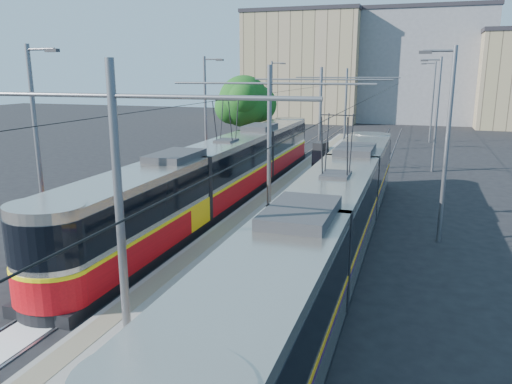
% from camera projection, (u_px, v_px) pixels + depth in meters
% --- Properties ---
extents(ground, '(160.00, 160.00, 0.00)m').
position_uv_depth(ground, '(197.00, 296.00, 15.98)').
color(ground, black).
rests_on(ground, ground).
extents(platform, '(4.00, 50.00, 0.30)m').
position_uv_depth(platform, '(309.00, 182.00, 31.66)').
color(platform, gray).
rests_on(platform, ground).
extents(tactile_strip_left, '(0.70, 50.00, 0.01)m').
position_uv_depth(tactile_strip_left, '(287.00, 179.00, 32.06)').
color(tactile_strip_left, gray).
rests_on(tactile_strip_left, platform).
extents(tactile_strip_right, '(0.70, 50.00, 0.01)m').
position_uv_depth(tactile_strip_right, '(332.00, 182.00, 31.19)').
color(tactile_strip_right, gray).
rests_on(tactile_strip_right, platform).
extents(rails, '(8.71, 70.00, 0.03)m').
position_uv_depth(rails, '(309.00, 185.00, 31.69)').
color(rails, gray).
rests_on(rails, ground).
extents(track_arrow, '(1.20, 5.00, 0.01)m').
position_uv_depth(track_arrow, '(39.00, 322.00, 14.29)').
color(track_arrow, silver).
rests_on(track_arrow, ground).
extents(tram_left, '(2.43, 30.39, 5.50)m').
position_uv_depth(tram_left, '(227.00, 170.00, 27.63)').
color(tram_left, black).
rests_on(tram_left, ground).
extents(tram_right, '(2.43, 28.27, 5.50)m').
position_uv_depth(tram_right, '(334.00, 214.00, 18.57)').
color(tram_right, black).
rests_on(tram_right, ground).
extents(catenary, '(9.20, 70.00, 7.00)m').
position_uv_depth(catenary, '(301.00, 117.00, 28.00)').
color(catenary, slate).
rests_on(catenary, platform).
extents(street_lamps, '(15.18, 38.22, 8.00)m').
position_uv_depth(street_lamps, '(323.00, 114.00, 34.41)').
color(street_lamps, slate).
rests_on(street_lamps, ground).
extents(shelter, '(0.87, 1.23, 2.52)m').
position_uv_depth(shelter, '(320.00, 162.00, 30.68)').
color(shelter, black).
rests_on(shelter, platform).
extents(tree, '(4.64, 4.29, 6.74)m').
position_uv_depth(tree, '(248.00, 102.00, 40.92)').
color(tree, '#382314').
rests_on(tree, ground).
extents(building_left, '(16.32, 12.24, 15.35)m').
position_uv_depth(building_left, '(305.00, 67.00, 72.64)').
color(building_left, tan).
rests_on(building_left, ground).
extents(building_centre, '(18.36, 14.28, 15.50)m').
position_uv_depth(building_centre, '(421.00, 66.00, 71.50)').
color(building_centre, gray).
rests_on(building_centre, ground).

